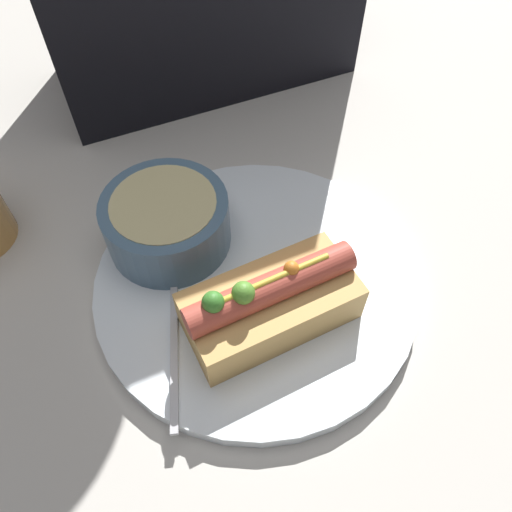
{
  "coord_description": "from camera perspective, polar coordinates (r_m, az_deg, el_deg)",
  "views": [
    {
      "loc": [
        -0.1,
        -0.23,
        0.39
      ],
      "look_at": [
        0.0,
        0.0,
        0.05
      ],
      "focal_mm": 35.0,
      "sensor_mm": 36.0,
      "label": 1
    }
  ],
  "objects": [
    {
      "name": "dinner_plate",
      "position": [
        0.46,
        0.0,
        -2.95
      ],
      "size": [
        0.29,
        0.29,
        0.01
      ],
      "color": "white",
      "rests_on": "ground_plane"
    },
    {
      "name": "ground_plane",
      "position": [
        0.46,
        0.0,
        -3.46
      ],
      "size": [
        4.0,
        4.0,
        0.0
      ],
      "primitive_type": "plane",
      "color": "#BCB7AD"
    },
    {
      "name": "soup_bowl",
      "position": [
        0.46,
        -10.18,
        4.06
      ],
      "size": [
        0.11,
        0.11,
        0.05
      ],
      "color": "slate",
      "rests_on": "dinner_plate"
    },
    {
      "name": "hot_dog",
      "position": [
        0.41,
        1.59,
        -5.3
      ],
      "size": [
        0.14,
        0.08,
        0.07
      ],
      "rotation": [
        0.0,
        0.0,
        0.05
      ],
      "color": "tan",
      "rests_on": "dinner_plate"
    },
    {
      "name": "spoon",
      "position": [
        0.45,
        -9.37,
        -3.83
      ],
      "size": [
        0.07,
        0.16,
        0.01
      ],
      "rotation": [
        0.0,
        0.0,
        1.25
      ],
      "color": "#B7B7BC",
      "rests_on": "dinner_plate"
    }
  ]
}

